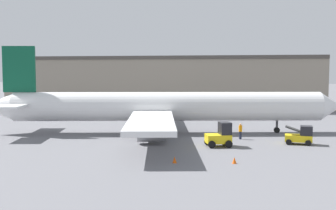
{
  "coord_description": "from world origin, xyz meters",
  "views": [
    {
      "loc": [
        8.95,
        -50.69,
        7.76
      ],
      "look_at": [
        0.0,
        0.0,
        3.49
      ],
      "focal_mm": 45.0,
      "sensor_mm": 36.0,
      "label": 1
    }
  ],
  "objects_px": {
    "ground_crew_worker": "(240,131)",
    "belt_loader_truck": "(301,136)",
    "safety_cone_near": "(175,160)",
    "airplane": "(160,107)",
    "safety_cone_far": "(234,160)",
    "baggage_tug": "(220,136)"
  },
  "relations": [
    {
      "from": "ground_crew_worker",
      "to": "safety_cone_near",
      "type": "height_order",
      "value": "ground_crew_worker"
    },
    {
      "from": "ground_crew_worker",
      "to": "belt_loader_truck",
      "type": "bearing_deg",
      "value": 168.41
    },
    {
      "from": "ground_crew_worker",
      "to": "safety_cone_near",
      "type": "bearing_deg",
      "value": 76.62
    },
    {
      "from": "airplane",
      "to": "safety_cone_far",
      "type": "height_order",
      "value": "airplane"
    },
    {
      "from": "baggage_tug",
      "to": "safety_cone_near",
      "type": "distance_m",
      "value": 9.09
    },
    {
      "from": "ground_crew_worker",
      "to": "belt_loader_truck",
      "type": "height_order",
      "value": "belt_loader_truck"
    },
    {
      "from": "belt_loader_truck",
      "to": "safety_cone_far",
      "type": "distance_m",
      "value": 12.39
    },
    {
      "from": "airplane",
      "to": "belt_loader_truck",
      "type": "bearing_deg",
      "value": -28.86
    },
    {
      "from": "ground_crew_worker",
      "to": "baggage_tug",
      "type": "bearing_deg",
      "value": 76.59
    },
    {
      "from": "baggage_tug",
      "to": "belt_loader_truck",
      "type": "height_order",
      "value": "baggage_tug"
    },
    {
      "from": "ground_crew_worker",
      "to": "safety_cone_far",
      "type": "distance_m",
      "value": 12.73
    },
    {
      "from": "ground_crew_worker",
      "to": "belt_loader_truck",
      "type": "distance_m",
      "value": 6.64
    },
    {
      "from": "belt_loader_truck",
      "to": "ground_crew_worker",
      "type": "bearing_deg",
      "value": 166.05
    },
    {
      "from": "belt_loader_truck",
      "to": "safety_cone_far",
      "type": "height_order",
      "value": "belt_loader_truck"
    },
    {
      "from": "ground_crew_worker",
      "to": "baggage_tug",
      "type": "xyz_separation_m",
      "value": [
        -2.0,
        -4.97,
        0.15
      ]
    },
    {
      "from": "belt_loader_truck",
      "to": "safety_cone_far",
      "type": "xyz_separation_m",
      "value": [
        -6.66,
        -10.43,
        -0.65
      ]
    },
    {
      "from": "safety_cone_far",
      "to": "airplane",
      "type": "bearing_deg",
      "value": 121.1
    },
    {
      "from": "airplane",
      "to": "baggage_tug",
      "type": "bearing_deg",
      "value": -56.16
    },
    {
      "from": "ground_crew_worker",
      "to": "safety_cone_near",
      "type": "relative_size",
      "value": 3.3
    },
    {
      "from": "ground_crew_worker",
      "to": "safety_cone_far",
      "type": "relative_size",
      "value": 3.3
    },
    {
      "from": "ground_crew_worker",
      "to": "safety_cone_far",
      "type": "height_order",
      "value": "ground_crew_worker"
    },
    {
      "from": "airplane",
      "to": "safety_cone_far",
      "type": "relative_size",
      "value": 80.21
    }
  ]
}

